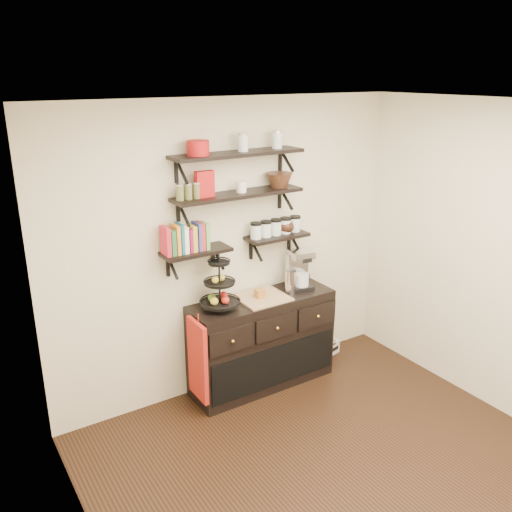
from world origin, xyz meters
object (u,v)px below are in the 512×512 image
Objects in this scene: coffee_maker at (299,270)px; fruit_stand at (220,290)px; sideboard at (262,341)px; radio at (327,347)px.

fruit_stand is at bearing -168.25° from coffee_maker.
sideboard is 2.70× the size of fruit_stand.
coffee_maker is (0.88, 0.02, 0.00)m from fruit_stand.
sideboard is 0.77m from fruit_stand.
fruit_stand reaches higher than sideboard.
fruit_stand is 0.88m from coffee_maker.
sideboard reaches higher than radio.
sideboard is 0.77m from coffee_maker.
coffee_maker is 1.29× the size of radio.
fruit_stand reaches higher than coffee_maker.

